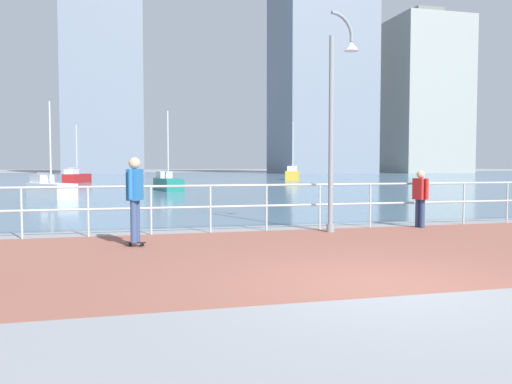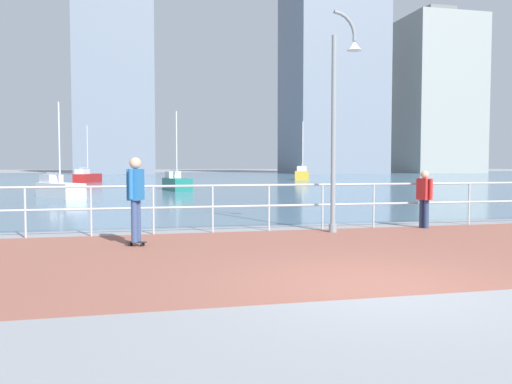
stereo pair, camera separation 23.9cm
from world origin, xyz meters
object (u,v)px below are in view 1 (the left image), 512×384
Objects in this scene: lamppost at (337,111)px; sailboat_blue at (293,174)px; sailboat_yellow at (76,177)px; sailboat_navy at (50,189)px; skateboarder at (135,193)px; sailboat_ivory at (168,183)px; bystander at (420,195)px.

lamppost is 41.52m from sailboat_blue.
sailboat_blue is at bearing 9.60° from sailboat_yellow.
sailboat_blue reaches higher than sailboat_navy.
skateboarder is 16.92m from sailboat_navy.
sailboat_ivory is at bearing 96.29° from lamppost.
skateboarder is at bearing -77.42° from sailboat_navy.
skateboarder is 44.14m from sailboat_blue.
lamppost is 21.30m from sailboat_ivory.
lamppost is at bearing -76.09° from sailboat_yellow.
bystander is 40.59m from sailboat_blue.
bystander is at bearing -77.13° from sailboat_ivory.
sailboat_yellow is at bearing 91.25° from sailboat_navy.
lamppost is at bearing -174.62° from bystander.
sailboat_yellow is at bearing 96.34° from skateboarder.
sailboat_ivory is at bearing 102.87° from bystander.
sailboat_ivory is at bearing -66.29° from sailboat_yellow.
sailboat_yellow is at bearing 113.71° from sailboat_ivory.
sailboat_navy is 31.82m from sailboat_blue.
sailboat_yellow is 0.84× the size of sailboat_blue.
lamppost reaches higher than skateboarder.
sailboat_navy is 0.95× the size of sailboat_ivory.
lamppost is 1.13× the size of sailboat_navy.
sailboat_blue is at bearing 67.53° from skateboarder.
lamppost is 0.88× the size of sailboat_blue.
sailboat_blue reaches higher than skateboarder.
sailboat_yellow reaches higher than skateboarder.
sailboat_navy is at bearing 118.90° from lamppost.
sailboat_ivory is (-4.75, 20.80, -0.39)m from bystander.
sailboat_ivory is at bearing 42.48° from sailboat_navy.
bystander is at bearing 10.59° from skateboarder.
lamppost is 17.74m from sailboat_navy.
sailboat_navy is 0.92× the size of sailboat_yellow.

